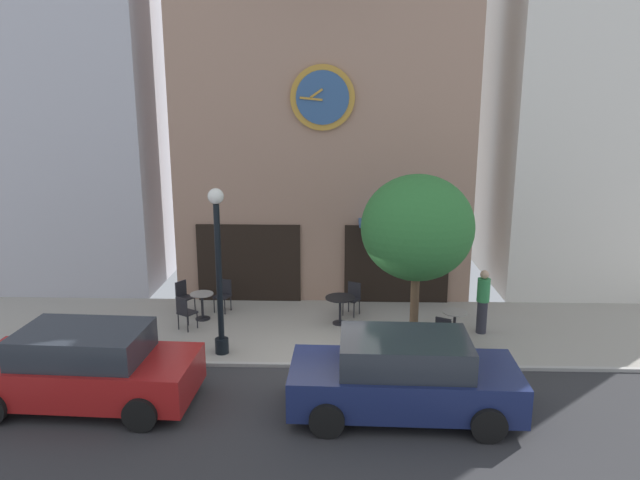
% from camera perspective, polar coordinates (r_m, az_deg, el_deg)
% --- Properties ---
extents(ground_plane, '(27.74, 9.93, 0.13)m').
position_cam_1_polar(ground_plane, '(13.31, 0.20, -12.95)').
color(ground_plane, '#9E998E').
extents(clock_building, '(8.66, 4.03, 11.77)m').
position_cam_1_polar(clock_building, '(18.21, 0.38, 13.95)').
color(clock_building, '#9E7A66').
rests_on(clock_building, ground_plane).
extents(neighbor_building_left, '(6.75, 4.99, 13.96)m').
position_cam_1_polar(neighbor_building_left, '(21.40, -24.12, 15.26)').
color(neighbor_building_left, '#B2B2BC').
rests_on(neighbor_building_left, ground_plane).
extents(neighbor_building_right, '(6.23, 4.85, 12.70)m').
position_cam_1_polar(neighbor_building_right, '(20.92, 25.24, 13.49)').
color(neighbor_building_right, silver).
rests_on(neighbor_building_right, ground_plane).
extents(street_lamp, '(0.36, 0.36, 3.93)m').
position_cam_1_polar(street_lamp, '(13.90, -9.63, -3.02)').
color(street_lamp, black).
rests_on(street_lamp, ground_plane).
extents(street_tree, '(2.55, 2.30, 4.25)m').
position_cam_1_polar(street_tree, '(13.61, 9.28, 1.11)').
color(street_tree, brown).
rests_on(street_tree, ground_plane).
extents(cafe_table_center, '(0.62, 0.62, 0.74)m').
position_cam_1_polar(cafe_table_center, '(16.58, -11.19, -5.83)').
color(cafe_table_center, black).
rests_on(cafe_table_center, ground_plane).
extents(cafe_table_near_curb, '(0.79, 0.79, 0.74)m').
position_cam_1_polar(cafe_table_near_curb, '(15.94, 1.93, -6.12)').
color(cafe_table_near_curb, black).
rests_on(cafe_table_near_curb, ground_plane).
extents(cafe_table_rightmost, '(0.62, 0.62, 0.75)m').
position_cam_1_polar(cafe_table_rightmost, '(15.28, 12.72, -7.58)').
color(cafe_table_rightmost, black).
rests_on(cafe_table_rightmost, ground_plane).
extents(cafe_chair_facing_street, '(0.55, 0.55, 0.90)m').
position_cam_1_polar(cafe_chair_facing_street, '(15.91, -12.77, -6.59)').
color(cafe_chair_facing_street, black).
rests_on(cafe_chair_facing_street, ground_plane).
extents(cafe_chair_by_entrance, '(0.55, 0.55, 0.90)m').
position_cam_1_polar(cafe_chair_by_entrance, '(14.50, 11.78, -8.56)').
color(cafe_chair_by_entrance, black).
rests_on(cafe_chair_by_entrance, ground_plane).
extents(cafe_chair_under_awning, '(0.51, 0.51, 0.90)m').
position_cam_1_polar(cafe_chair_under_awning, '(17.10, -9.18, -5.00)').
color(cafe_chair_under_awning, black).
rests_on(cafe_chair_under_awning, ground_plane).
extents(cafe_chair_facing_wall, '(0.54, 0.54, 0.90)m').
position_cam_1_polar(cafe_chair_facing_wall, '(16.65, 3.14, -5.36)').
color(cafe_chair_facing_wall, black).
rests_on(cafe_chair_facing_wall, ground_plane).
extents(cafe_chair_near_lamp, '(0.55, 0.55, 0.90)m').
position_cam_1_polar(cafe_chair_near_lamp, '(17.18, -12.89, -5.08)').
color(cafe_chair_near_lamp, black).
rests_on(cafe_chair_near_lamp, ground_plane).
extents(pedestrian_green, '(0.44, 0.44, 1.67)m').
position_cam_1_polar(pedestrian_green, '(15.79, 15.28, -5.62)').
color(pedestrian_green, '#2D2D38').
rests_on(pedestrian_green, ground_plane).
extents(parked_car_red, '(4.38, 2.18, 1.55)m').
position_cam_1_polar(parked_car_red, '(12.78, -21.49, -11.23)').
color(parked_car_red, maroon).
rests_on(parked_car_red, ground_plane).
extents(parked_car_navy, '(4.34, 2.11, 1.55)m').
position_cam_1_polar(parked_car_navy, '(11.69, 8.01, -12.75)').
color(parked_car_navy, navy).
rests_on(parked_car_navy, ground_plane).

